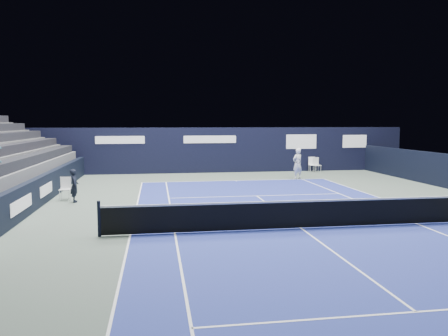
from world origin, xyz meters
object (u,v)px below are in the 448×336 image
at_px(line_judge_chair, 65,187).
at_px(tennis_player, 297,164).
at_px(tennis_net, 301,213).
at_px(folding_chair_back_b, 316,164).
at_px(folding_chair_back_a, 312,163).

xyz_separation_m(line_judge_chair, tennis_player, (12.59, 5.32, 0.37)).
xyz_separation_m(line_judge_chair, tennis_net, (8.71, -6.80, -0.07)).
height_order(folding_chair_back_b, tennis_player, tennis_player).
bearing_deg(tennis_net, tennis_player, 72.21).
bearing_deg(tennis_player, folding_chair_back_a, 58.10).
bearing_deg(tennis_net, line_judge_chair, 142.02).
bearing_deg(folding_chair_back_a, tennis_player, -116.81).
bearing_deg(folding_chair_back_b, tennis_net, -121.59).
bearing_deg(folding_chair_back_a, line_judge_chair, -143.72).
xyz_separation_m(folding_chair_back_a, tennis_net, (-6.19, -15.81, -0.08)).
height_order(folding_chair_back_b, line_judge_chair, line_judge_chair).
bearing_deg(line_judge_chair, tennis_player, 23.74).
height_order(folding_chair_back_b, tennis_net, tennis_net).
relative_size(folding_chair_back_a, tennis_net, 0.08).
relative_size(tennis_net, tennis_player, 6.80).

